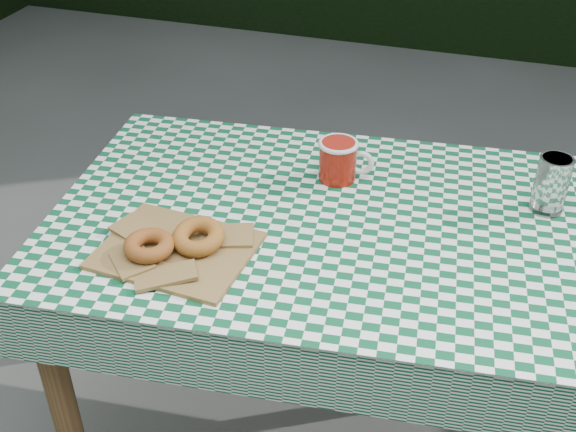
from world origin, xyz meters
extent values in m
plane|color=#4F4F4A|center=(0.00, 0.00, 0.00)|extent=(60.00, 60.00, 0.00)
cube|color=brown|center=(0.06, -0.11, 0.38)|extent=(1.21, 0.87, 0.75)
cube|color=#0B4B2B|center=(0.06, -0.11, 0.75)|extent=(1.24, 0.90, 0.01)
cube|color=olive|center=(-0.18, -0.32, 0.76)|extent=(0.32, 0.26, 0.02)
torus|color=brown|center=(-0.22, -0.35, 0.79)|extent=(0.13, 0.13, 0.03)
torus|color=#9B6220|center=(-0.14, -0.29, 0.79)|extent=(0.12, 0.12, 0.03)
cylinder|color=white|center=(0.53, 0.07, 0.82)|extent=(0.09, 0.09, 0.13)
camera|label=1|loc=(0.38, -1.35, 1.65)|focal=44.83mm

